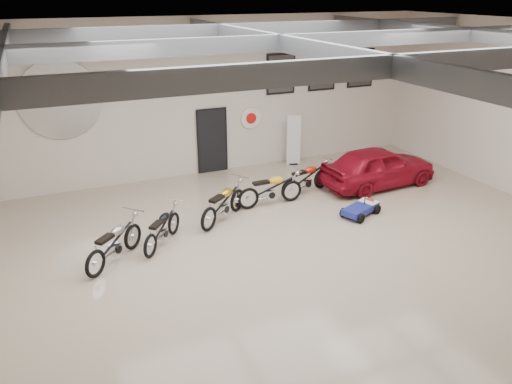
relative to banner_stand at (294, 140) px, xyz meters
name	(u,v)px	position (x,y,z in m)	size (l,w,h in m)	color
floor	(277,253)	(-3.32, -5.50, -0.90)	(16.00, 12.00, 0.01)	tan
ceiling	(281,29)	(-3.32, -5.50, 4.10)	(16.00, 12.00, 0.01)	slate
back_wall	(195,99)	(-3.32, 0.50, 1.60)	(16.00, 0.02, 5.00)	beige
ceiling_beams	(280,43)	(-3.32, -5.50, 3.85)	(15.80, 11.80, 0.32)	slate
door	(212,141)	(-2.82, 0.45, 0.15)	(0.92, 0.08, 2.10)	black
logo_plaque	(60,100)	(-7.32, 0.45, 1.90)	(2.30, 0.06, 1.16)	silver
poster_left	(281,74)	(-0.32, 0.46, 2.20)	(1.05, 0.08, 1.35)	black
poster_mid	(322,71)	(1.28, 0.46, 2.20)	(1.05, 0.08, 1.35)	black
poster_right	(361,68)	(2.88, 0.46, 2.20)	(1.05, 0.08, 1.35)	black
oil_sign	(251,118)	(-1.42, 0.45, 0.80)	(0.72, 0.10, 0.72)	white
banner_stand	(294,140)	(0.00, 0.00, 0.00)	(0.49, 0.19, 1.79)	white
motorcycle_silver	(114,242)	(-6.82, -4.38, -0.39)	(1.93, 0.60, 1.00)	silver
motorcycle_black	(162,228)	(-5.65, -4.02, -0.44)	(1.76, 0.55, 0.92)	silver
motorcycle_gold	(223,203)	(-3.83, -3.32, -0.38)	(1.99, 0.62, 1.03)	silver
motorcycle_yellow	(271,188)	(-2.26, -2.90, -0.39)	(1.96, 0.61, 1.02)	silver
motorcycle_red	(306,178)	(-0.92, -2.55, -0.39)	(1.94, 0.60, 1.01)	silver
go_kart	(363,205)	(-0.19, -4.47, -0.63)	(1.44, 0.65, 0.52)	navy
vintage_car	(378,167)	(1.45, -2.89, -0.26)	(3.73, 1.50, 1.27)	maroon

